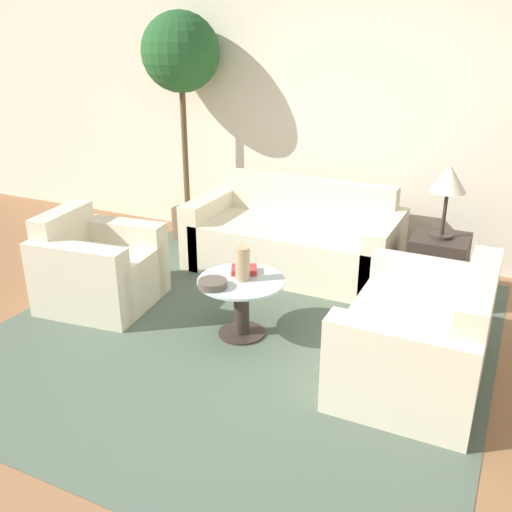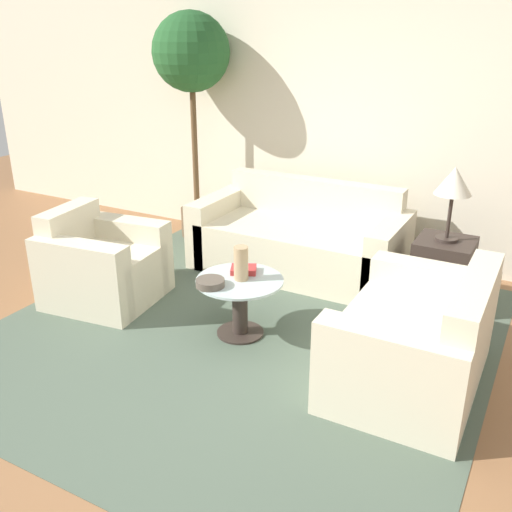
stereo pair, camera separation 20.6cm
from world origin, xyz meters
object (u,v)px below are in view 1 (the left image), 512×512
table_lamp (449,181)px  potted_plant (181,68)px  bowl (213,284)px  coffee_table (241,300)px  book_stack (244,270)px  loveseat (425,341)px  armchair (96,270)px  sofa_main (295,240)px  vase (243,264)px

table_lamp → potted_plant: (-2.72, 0.46, 0.74)m
table_lamp → bowl: (-1.34, -1.42, -0.56)m
coffee_table → potted_plant: (-1.51, 1.67, 1.49)m
book_stack → potted_plant: bearing=107.7°
loveseat → potted_plant: bearing=-120.6°
armchair → loveseat: (2.68, 0.03, -0.00)m
potted_plant → table_lamp: bearing=-9.5°
armchair → book_stack: (1.30, 0.16, 0.19)m
loveseat → bowl: bearing=-82.6°
potted_plant → bowl: (1.39, -1.87, -1.30)m
book_stack → coffee_table: bearing=-98.5°
table_lamp → bowl: bearing=-133.4°
loveseat → table_lamp: table_lamp is taller
sofa_main → bowl: 1.58m
armchair → table_lamp: table_lamp is taller
vase → book_stack: (-0.05, 0.12, -0.11)m
loveseat → book_stack: (-1.38, 0.14, 0.19)m
coffee_table → potted_plant: potted_plant is taller
table_lamp → coffee_table: bearing=-135.0°
sofa_main → potted_plant: size_ratio=0.84×
sofa_main → potted_plant: potted_plant is taller
armchair → coffee_table: size_ratio=1.43×
table_lamp → book_stack: 1.75m
coffee_table → potted_plant: 2.70m
book_stack → vase: bearing=-93.8°
vase → book_stack: bearing=112.2°
armchair → vase: size_ratio=3.65×
loveseat → bowl: (-1.46, -0.19, 0.19)m
table_lamp → vase: bearing=-135.0°
potted_plant → armchair: bearing=-84.3°
bowl → sofa_main: bearing=90.0°
potted_plant → vase: potted_plant is taller
armchair → vase: bearing=-95.0°
loveseat → potted_plant: size_ratio=0.54×
armchair → table_lamp: (2.55, 1.25, 0.75)m
armchair → table_lamp: size_ratio=1.55×
sofa_main → book_stack: (0.08, -1.24, 0.19)m
potted_plant → book_stack: potted_plant is taller
loveseat → potted_plant: (-2.85, 1.68, 1.50)m
bowl → book_stack: 0.34m
table_lamp → vase: size_ratio=2.36×
potted_plant → vase: (1.52, -1.66, -1.20)m
table_lamp → potted_plant: potted_plant is taller
sofa_main → vase: bearing=-84.5°
sofa_main → vase: (0.13, -1.36, 0.30)m
table_lamp → potted_plant: size_ratio=0.26×
table_lamp → book_stack: size_ratio=2.53×
potted_plant → book_stack: (1.47, -1.54, -1.31)m
sofa_main → vase: 1.40m
sofa_main → book_stack: bearing=-86.2°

